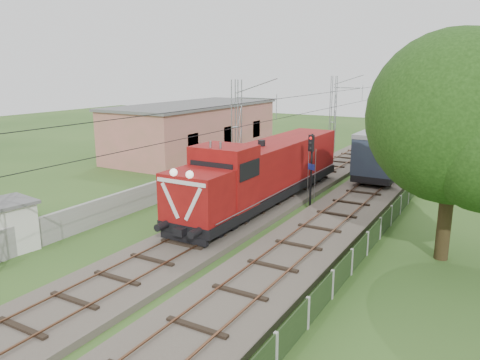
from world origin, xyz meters
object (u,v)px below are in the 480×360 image
Objects in this scene: locomotive at (265,171)px; relay_hut at (7,226)px; coach_rake at (457,106)px; signal_post at (311,157)px.

relay_hut is at bearing -119.53° from locomotive.
locomotive is 6.54× the size of relay_hut.
coach_rake reaches higher than relay_hut.
locomotive reaches higher than relay_hut.
signal_post reaches higher than relay_hut.
locomotive is 3.80× the size of signal_post.
relay_hut is (-7.40, -13.06, -1.07)m from locomotive.
locomotive is at bearing -155.09° from signal_post.
coach_rake is at bearing 80.70° from relay_hut.
relay_hut is (-10.04, -14.29, -1.99)m from signal_post.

